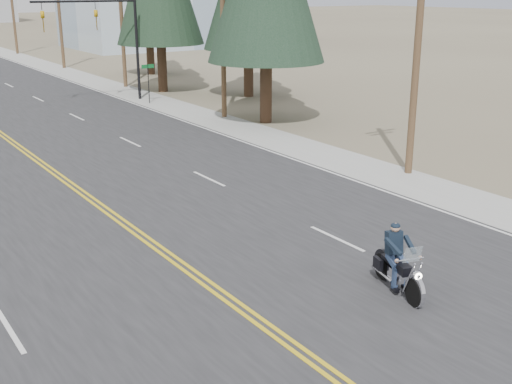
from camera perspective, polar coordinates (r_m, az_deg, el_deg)
The scene contains 10 objects.
ground_plane at distance 14.78m, azimuth 2.65°, elevation -13.16°, with size 400.00×400.00×0.00m, color #776D56.
sidewalk_right at distance 82.71m, azimuth -21.11°, elevation 11.36°, with size 3.00×200.00×0.01m, color #A5A5A0.
traffic_mast_right at distance 45.35m, azimuth -13.02°, elevation 13.98°, with size 7.10×0.26×7.00m.
street_sign at distance 44.52m, azimuth -9.56°, elevation 10.06°, with size 0.90×0.06×2.62m.
utility_pole_a at distance 27.16m, azimuth 14.24°, elevation 13.32°, with size 2.20×0.30×11.00m.
utility_pole_b at distance 38.79m, azimuth -2.97°, elevation 15.38°, with size 2.20×0.30×11.50m.
utility_pole_c at distance 52.19m, azimuth -11.90°, elevation 15.37°, with size 2.20×0.30×11.00m.
utility_pole_d at distance 66.26m, azimuth -17.15°, elevation 15.64°, with size 2.20×0.30×11.50m.
utility_pole_e at distance 82.62m, azimuth -20.87°, elevation 15.38°, with size 2.20×0.30×11.00m.
motorcyclist at distance 16.97m, azimuth 12.62°, elevation -5.91°, with size 0.99×2.31×1.80m, color black, non-canonical shape.
Camera 1 is at (-7.67, -10.09, 7.59)m, focal length 45.00 mm.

